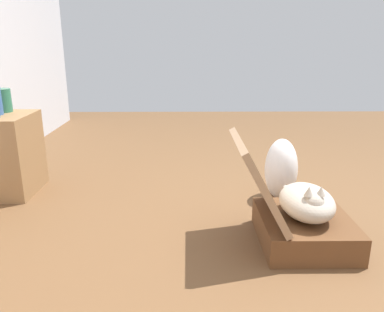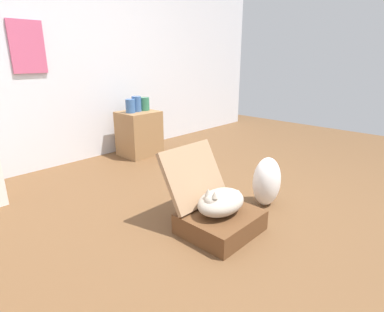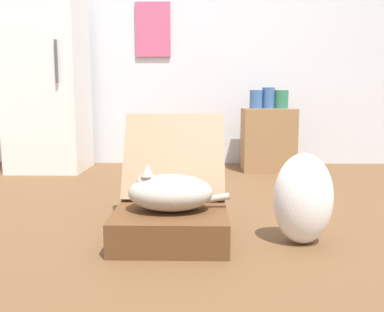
% 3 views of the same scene
% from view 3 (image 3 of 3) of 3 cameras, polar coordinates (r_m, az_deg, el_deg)
% --- Properties ---
extents(ground_plane, '(7.68, 7.68, 0.00)m').
position_cam_3_polar(ground_plane, '(2.09, 4.23, -10.79)').
color(ground_plane, brown).
rests_on(ground_plane, ground).
extents(wall_back, '(6.40, 0.15, 2.60)m').
position_cam_3_polar(wall_back, '(4.28, 2.75, 16.58)').
color(wall_back, silver).
rests_on(wall_back, ground).
extents(suitcase_base, '(0.53, 0.48, 0.15)m').
position_cam_3_polar(suitcase_base, '(1.98, -2.94, -9.56)').
color(suitcase_base, brown).
rests_on(suitcase_base, ground).
extents(suitcase_lid, '(0.53, 0.26, 0.43)m').
position_cam_3_polar(suitcase_lid, '(2.17, -2.50, -0.02)').
color(suitcase_lid, '#9B7756').
rests_on(suitcase_lid, suitcase_base).
extents(cat, '(0.48, 0.28, 0.21)m').
position_cam_3_polar(cat, '(1.94, -3.16, -4.95)').
color(cat, '#B2A899').
rests_on(cat, suitcase_base).
extents(plastic_bag_white, '(0.27, 0.22, 0.43)m').
position_cam_3_polar(plastic_bag_white, '(1.99, 15.05, -5.70)').
color(plastic_bag_white, white).
rests_on(plastic_bag_white, ground).
extents(refrigerator, '(0.65, 0.61, 1.75)m').
position_cam_3_polar(refrigerator, '(4.02, -19.31, 10.60)').
color(refrigerator, silver).
rests_on(refrigerator, ground).
extents(side_table, '(0.47, 0.42, 0.57)m').
position_cam_3_polar(side_table, '(3.89, 10.37, 2.28)').
color(side_table, olive).
rests_on(side_table, ground).
extents(vase_tall, '(0.12, 0.12, 0.17)m').
position_cam_3_polar(vase_tall, '(3.85, 8.80, 7.72)').
color(vase_tall, '#38609E').
rests_on(vase_tall, side_table).
extents(vase_short, '(0.13, 0.13, 0.17)m').
position_cam_3_polar(vase_short, '(3.91, 12.17, 7.64)').
color(vase_short, '#2D7051').
rests_on(vase_short, side_table).
extents(vase_round, '(0.12, 0.12, 0.19)m').
position_cam_3_polar(vase_round, '(3.90, 10.46, 7.86)').
color(vase_round, '#38609E').
rests_on(vase_round, side_table).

